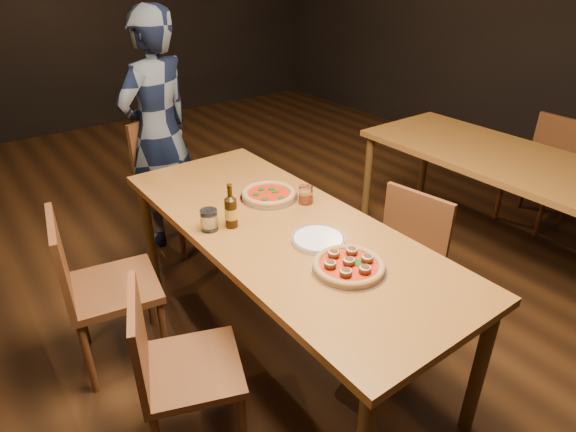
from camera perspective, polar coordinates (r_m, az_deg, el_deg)
ground at (r=2.77m, az=-0.64°, el=-14.67°), size 9.00×9.00×0.00m
table_main at (r=2.35m, az=-0.73°, el=-2.56°), size 0.80×2.00×0.75m
table_right at (r=3.44m, az=25.11°, el=5.06°), size 0.80×2.00×0.75m
chair_main_nw at (r=2.09m, az=-11.29°, el=-17.20°), size 0.50×0.50×0.84m
chair_main_sw at (r=2.55m, az=-20.02°, el=-7.83°), size 0.49×0.49×0.91m
chair_main_e at (r=2.64m, az=12.37°, el=-6.16°), size 0.45×0.45×0.85m
chair_end at (r=3.50m, az=-12.66°, el=3.91°), size 0.55×0.55×0.95m
chair_nbr_right at (r=4.18m, az=27.66°, el=4.70°), size 0.41×0.41×0.86m
pizza_meatball at (r=2.00m, az=7.20°, el=-5.81°), size 0.32×0.32×0.06m
pizza_margherita at (r=2.57m, az=-2.28°, el=2.58°), size 0.31×0.31×0.04m
plate_stack at (r=2.18m, az=3.60°, el=-2.83°), size 0.24×0.24×0.02m
beer_bottle at (r=2.28m, az=-6.77°, el=0.46°), size 0.06×0.06×0.22m
water_glass at (r=2.28m, az=-9.33°, el=-0.47°), size 0.08×0.08×0.10m
amber_glass at (r=2.51m, az=2.14°, el=2.54°), size 0.07×0.07×0.09m
diner at (r=3.46m, az=-15.07°, el=9.50°), size 0.70×0.58×1.64m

